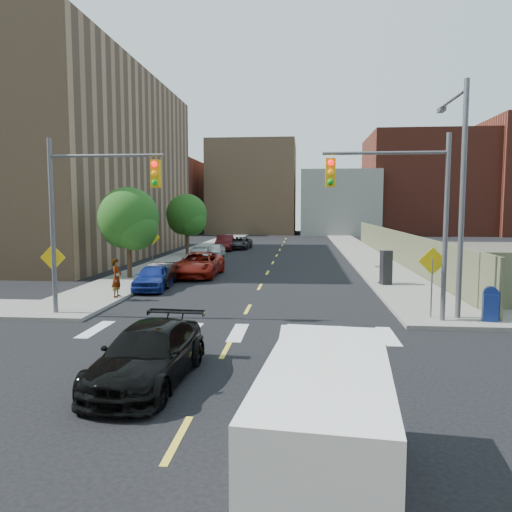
% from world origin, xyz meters
% --- Properties ---
extents(ground, '(160.00, 160.00, 0.00)m').
position_xyz_m(ground, '(0.00, 0.00, 0.00)').
color(ground, black).
rests_on(ground, ground).
extents(sidewalk_nw, '(3.50, 73.00, 0.15)m').
position_xyz_m(sidewalk_nw, '(-7.75, 41.50, 0.07)').
color(sidewalk_nw, gray).
rests_on(sidewalk_nw, ground).
extents(sidewalk_ne, '(3.50, 73.00, 0.15)m').
position_xyz_m(sidewalk_ne, '(7.75, 41.50, 0.07)').
color(sidewalk_ne, gray).
rests_on(sidewalk_ne, ground).
extents(fence_north, '(0.12, 44.00, 2.50)m').
position_xyz_m(fence_north, '(9.60, 28.00, 1.25)').
color(fence_north, '#70714F').
rests_on(fence_north, ground).
extents(building_nw, '(22.00, 30.00, 16.00)m').
position_xyz_m(building_nw, '(-22.00, 30.00, 8.00)').
color(building_nw, '#8C6B4C').
rests_on(building_nw, ground).
extents(bg_bldg_west, '(14.00, 18.00, 12.00)m').
position_xyz_m(bg_bldg_west, '(-22.00, 70.00, 6.00)').
color(bg_bldg_west, '#592319').
rests_on(bg_bldg_west, ground).
extents(bg_bldg_midwest, '(14.00, 16.00, 15.00)m').
position_xyz_m(bg_bldg_midwest, '(-6.00, 72.00, 7.50)').
color(bg_bldg_midwest, '#8C6B4C').
rests_on(bg_bldg_midwest, ground).
extents(bg_bldg_center, '(12.00, 16.00, 10.00)m').
position_xyz_m(bg_bldg_center, '(8.00, 70.00, 5.00)').
color(bg_bldg_center, gray).
rests_on(bg_bldg_center, ground).
extents(bg_bldg_east, '(18.00, 18.00, 16.00)m').
position_xyz_m(bg_bldg_east, '(22.00, 72.00, 8.00)').
color(bg_bldg_east, '#592319').
rests_on(bg_bldg_east, ground).
extents(signal_nw, '(4.59, 0.30, 7.00)m').
position_xyz_m(signal_nw, '(-5.98, 6.00, 4.53)').
color(signal_nw, '#59595E').
rests_on(signal_nw, ground).
extents(signal_ne, '(4.59, 0.30, 7.00)m').
position_xyz_m(signal_ne, '(5.98, 6.00, 4.53)').
color(signal_ne, '#59595E').
rests_on(signal_ne, ground).
extents(streetlight_ne, '(0.25, 3.70, 9.00)m').
position_xyz_m(streetlight_ne, '(8.20, 6.90, 5.22)').
color(streetlight_ne, '#59595E').
rests_on(streetlight_ne, ground).
extents(warn_sign_nw, '(1.06, 0.06, 2.83)m').
position_xyz_m(warn_sign_nw, '(-7.80, 6.50, 1.99)').
color(warn_sign_nw, '#59595E').
rests_on(warn_sign_nw, ground).
extents(warn_sign_ne, '(1.06, 0.06, 2.83)m').
position_xyz_m(warn_sign_ne, '(7.20, 6.50, 1.99)').
color(warn_sign_ne, '#59595E').
rests_on(warn_sign_ne, ground).
extents(warn_sign_midwest, '(1.06, 0.06, 2.83)m').
position_xyz_m(warn_sign_midwest, '(-7.80, 20.00, 1.99)').
color(warn_sign_midwest, '#59595E').
rests_on(warn_sign_midwest, ground).
extents(tree_west_near, '(3.66, 3.64, 5.52)m').
position_xyz_m(tree_west_near, '(-8.00, 16.05, 3.48)').
color(tree_west_near, '#332114').
rests_on(tree_west_near, ground).
extents(tree_west_far, '(3.66, 3.64, 5.52)m').
position_xyz_m(tree_west_far, '(-8.00, 31.05, 3.48)').
color(tree_west_far, '#332114').
rests_on(tree_west_far, ground).
extents(parked_car_blue, '(1.84, 4.02, 1.34)m').
position_xyz_m(parked_car_blue, '(-5.50, 12.48, 0.67)').
color(parked_car_blue, navy).
rests_on(parked_car_blue, ground).
extents(parked_car_black, '(1.67, 3.89, 1.25)m').
position_xyz_m(parked_car_black, '(-5.50, 14.04, 0.62)').
color(parked_car_black, black).
rests_on(parked_car_black, ground).
extents(parked_car_red, '(2.65, 5.57, 1.53)m').
position_xyz_m(parked_car_red, '(-4.20, 17.78, 0.77)').
color(parked_car_red, '#9D1A0F').
rests_on(parked_car_red, ground).
extents(parked_car_silver, '(2.10, 4.66, 1.33)m').
position_xyz_m(parked_car_silver, '(-5.29, 23.22, 0.66)').
color(parked_car_silver, '#A3A6AA').
rests_on(parked_car_silver, ground).
extents(parked_car_white, '(1.48, 3.63, 1.23)m').
position_xyz_m(parked_car_white, '(-5.22, 29.59, 0.62)').
color(parked_car_white, silver).
rests_on(parked_car_white, ground).
extents(parked_car_maroon, '(1.95, 4.75, 1.53)m').
position_xyz_m(parked_car_maroon, '(-5.50, 36.83, 0.77)').
color(parked_car_maroon, '#3E0C0F').
rests_on(parked_car_maroon, ground).
extents(parked_car_grey, '(2.36, 4.62, 1.25)m').
position_xyz_m(parked_car_grey, '(-4.20, 38.65, 0.62)').
color(parked_car_grey, black).
rests_on(parked_car_grey, ground).
extents(black_sedan, '(2.24, 4.96, 1.41)m').
position_xyz_m(black_sedan, '(-1.48, -1.07, 0.71)').
color(black_sedan, black).
rests_on(black_sedan, ground).
extents(cargo_van, '(2.30, 4.76, 2.11)m').
position_xyz_m(cargo_van, '(2.68, -5.54, 1.11)').
color(cargo_van, white).
rests_on(cargo_van, ground).
extents(mailbox, '(0.60, 0.50, 1.30)m').
position_xyz_m(mailbox, '(9.20, 6.00, 0.78)').
color(mailbox, navy).
rests_on(mailbox, sidewalk_ne).
extents(payphone, '(0.66, 0.59, 1.85)m').
position_xyz_m(payphone, '(6.83, 14.62, 1.07)').
color(payphone, black).
rests_on(payphone, sidewalk_ne).
extents(pedestrian_west, '(0.44, 0.66, 1.81)m').
position_xyz_m(pedestrian_west, '(-6.31, 9.53, 1.05)').
color(pedestrian_west, gray).
rests_on(pedestrian_west, sidewalk_nw).
extents(pedestrian_east, '(0.88, 0.70, 1.72)m').
position_xyz_m(pedestrian_east, '(6.72, 15.13, 1.01)').
color(pedestrian_east, gray).
rests_on(pedestrian_east, sidewalk_ne).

